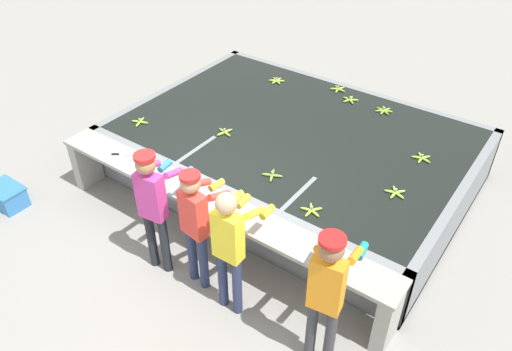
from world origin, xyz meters
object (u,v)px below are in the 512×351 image
Objects in this scene: banana_bunch_floating_6 at (311,210)px; banana_bunch_floating_8 at (422,158)px; banana_bunch_floating_3 at (395,193)px; knife_0 at (120,154)px; banana_bunch_floating_1 at (140,122)px; banana_bunch_floating_5 at (384,110)px; worker_1 at (196,219)px; banana_bunch_floating_0 at (338,89)px; crate at (7,196)px; worker_3 at (327,289)px; banana_bunch_floating_2 at (277,81)px; banana_bunch_floating_4 at (272,175)px; banana_bunch_floating_7 at (350,100)px; worker_2 at (230,242)px; banana_bunch_floating_9 at (225,132)px; worker_0 at (154,201)px.

banana_bunch_floating_6 is 1.00× the size of banana_bunch_floating_8.
knife_0 is at bearing -157.54° from banana_bunch_floating_3.
banana_bunch_floating_5 is (2.84, 2.48, -0.00)m from banana_bunch_floating_1.
worker_1 is 5.89× the size of banana_bunch_floating_3.
banana_bunch_floating_0 is 0.50× the size of crate.
banana_bunch_floating_6 reaches higher than knife_0.
worker_1 reaches higher than banana_bunch_floating_3.
banana_bunch_floating_5 is at bearing 106.24° from worker_3.
banana_bunch_floating_2 reaches higher than knife_0.
banana_bunch_floating_0 is 0.99× the size of banana_bunch_floating_6.
banana_bunch_floating_2 and banana_bunch_floating_4 have the same top height.
banana_bunch_floating_8 is at bearing -30.65° from banana_bunch_floating_7.
banana_bunch_floating_5 is at bearing 53.06° from knife_0.
worker_3 reaches higher than worker_2.
banana_bunch_floating_6 is at bearing -21.61° from banana_bunch_floating_9.
worker_1 is 3.75m from banana_bunch_floating_7.
banana_bunch_floating_9 is (-1.92, 0.76, 0.00)m from banana_bunch_floating_6.
banana_bunch_floating_1 is at bearing 141.10° from worker_0.
banana_bunch_floating_4 is at bearing 158.64° from banana_bunch_floating_6.
banana_bunch_floating_0 is at bearing 94.89° from worker_1.
worker_0 is 6.26× the size of banana_bunch_floating_1.
worker_0 reaches higher than worker_1.
worker_3 is 6.45× the size of banana_bunch_floating_1.
banana_bunch_floating_4 is at bearing 84.69° from worker_1.
banana_bunch_floating_2 is 0.93× the size of knife_0.
worker_0 is at bearing -38.90° from banana_bunch_floating_1.
banana_bunch_floating_5 is (0.93, -0.23, -0.00)m from banana_bunch_floating_0.
banana_bunch_floating_1 and banana_bunch_floating_6 have the same top height.
worker_1 is at bearing -89.98° from banana_bunch_floating_7.
banana_bunch_floating_0 is at bearing 166.14° from banana_bunch_floating_5.
banana_bunch_floating_8 is (1.55, -0.92, 0.00)m from banana_bunch_floating_7.
banana_bunch_floating_0 is 3.20m from banana_bunch_floating_6.
banana_bunch_floating_8 reaches higher than knife_0.
worker_2 is 6.15× the size of banana_bunch_floating_1.
banana_bunch_floating_7 is at bearing 5.15° from banana_bunch_floating_2.
banana_bunch_floating_6 is at bearing -67.34° from banana_bunch_floating_0.
worker_0 is at bearing -98.24° from banana_bunch_floating_7.
banana_bunch_floating_7 is at bearing 130.48° from banana_bunch_floating_3.
banana_bunch_floating_1 is 3.87m from banana_bunch_floating_3.
banana_bunch_floating_4 is at bearing 1.40° from banana_bunch_floating_1.
banana_bunch_floating_4 is 3.89m from crate.
banana_bunch_floating_2 is (-1.90, 3.71, -0.16)m from worker_2.
banana_bunch_floating_1 is at bearing 154.22° from worker_2.
banana_bunch_floating_1 is 3.77m from banana_bunch_floating_5.
worker_0 is at bearing -169.82° from worker_1.
worker_0 is 6.22× the size of banana_bunch_floating_7.
crate is (-4.92, -0.46, -0.92)m from worker_3.
banana_bunch_floating_8 is (2.91, -0.80, 0.00)m from banana_bunch_floating_2.
banana_bunch_floating_0 is 3.31m from banana_bunch_floating_1.
banana_bunch_floating_0 and banana_bunch_floating_7 have the same top height.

